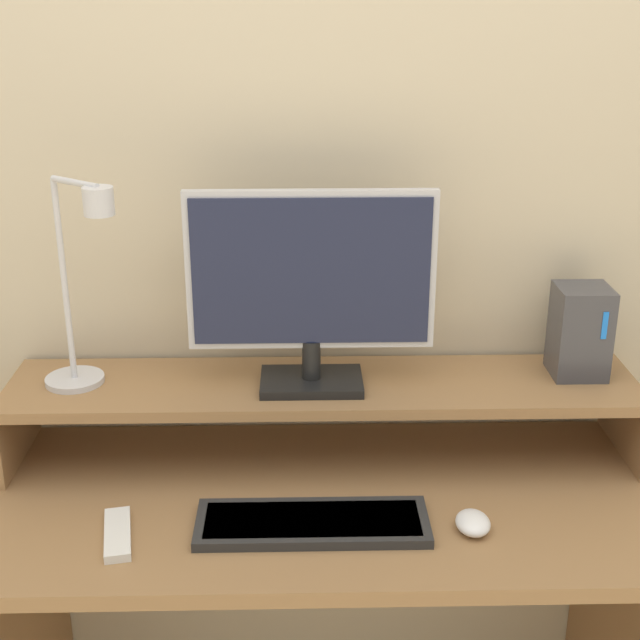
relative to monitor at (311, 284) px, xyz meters
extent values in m
cube|color=beige|center=(0.02, 0.18, 0.13)|extent=(6.00, 0.05, 2.50)
cube|color=olive|center=(0.02, -0.14, -0.39)|extent=(1.25, 0.57, 0.03)
cube|color=olive|center=(-0.59, 0.02, -0.30)|extent=(0.02, 0.26, 0.14)
cube|color=olive|center=(0.64, 0.02, -0.30)|extent=(0.02, 0.26, 0.14)
cube|color=olive|center=(0.02, 0.02, -0.22)|extent=(1.25, 0.26, 0.02)
cube|color=black|center=(0.00, 0.00, -0.20)|extent=(0.20, 0.13, 0.02)
cylinder|color=black|center=(0.00, 0.00, -0.15)|extent=(0.04, 0.04, 0.08)
cube|color=#B7B7BC|center=(0.00, 0.00, 0.03)|extent=(0.47, 0.02, 0.31)
cube|color=#191E38|center=(0.00, -0.01, 0.03)|extent=(0.44, 0.01, 0.28)
cylinder|color=silver|center=(-0.47, 0.03, -0.20)|extent=(0.11, 0.11, 0.01)
cylinder|color=silver|center=(-0.47, 0.03, 0.00)|extent=(0.01, 0.01, 0.40)
cylinder|color=silver|center=(-0.42, -0.01, 0.20)|extent=(0.10, 0.08, 0.01)
cylinder|color=silver|center=(-0.37, -0.05, 0.17)|extent=(0.05, 0.05, 0.05)
cube|color=#3D3D42|center=(0.53, 0.04, -0.12)|extent=(0.11, 0.10, 0.18)
cube|color=#1972F2|center=(0.56, -0.01, -0.09)|extent=(0.01, 0.00, 0.06)
cube|color=#282828|center=(0.00, -0.25, -0.36)|extent=(0.41, 0.14, 0.02)
cube|color=black|center=(0.00, -0.25, -0.36)|extent=(0.38, 0.11, 0.01)
ellipsoid|color=white|center=(0.28, -0.26, -0.36)|extent=(0.06, 0.08, 0.03)
cube|color=white|center=(-0.34, -0.27, -0.36)|extent=(0.07, 0.15, 0.02)
camera|label=1|loc=(-0.02, -1.59, 0.53)|focal=50.00mm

